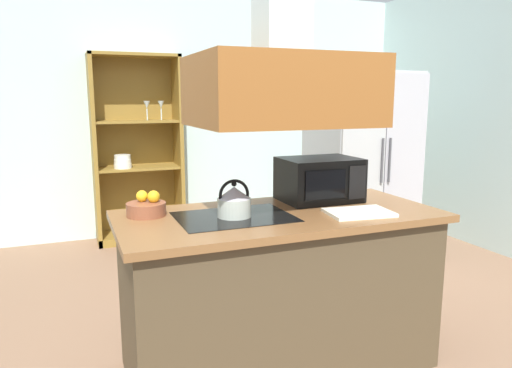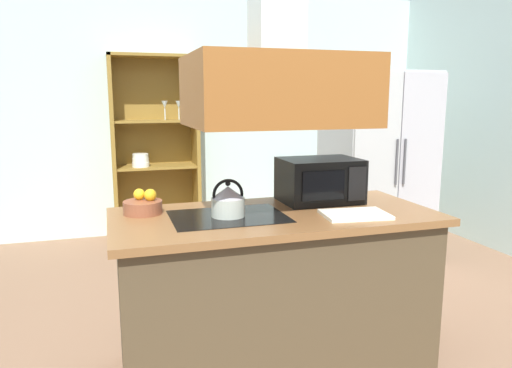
{
  "view_description": "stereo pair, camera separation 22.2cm",
  "coord_description": "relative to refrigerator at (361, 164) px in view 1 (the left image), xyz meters",
  "views": [
    {
      "loc": [
        -0.96,
        -2.38,
        1.52
      ],
      "look_at": [
        0.11,
        0.28,
        1.0
      ],
      "focal_mm": 33.58,
      "sensor_mm": 36.0,
      "label": 1
    },
    {
      "loc": [
        -0.75,
        -2.46,
        1.52
      ],
      "look_at": [
        0.11,
        0.28,
        1.0
      ],
      "focal_mm": 33.58,
      "sensor_mm": 36.0,
      "label": 2
    }
  ],
  "objects": [
    {
      "name": "fruit_bowl",
      "position": [
        -2.27,
        -1.38,
        0.07
      ],
      "size": [
        0.21,
        0.21,
        0.13
      ],
      "color": "brown",
      "rests_on": "kitchen_island"
    },
    {
      "name": "kettle",
      "position": [
        -1.85,
        -1.58,
        0.11
      ],
      "size": [
        0.18,
        0.18,
        0.2
      ],
      "color": "beige",
      "rests_on": "kitchen_island"
    },
    {
      "name": "microwave",
      "position": [
        -1.23,
        -1.38,
        0.15
      ],
      "size": [
        0.46,
        0.35,
        0.26
      ],
      "color": "black",
      "rests_on": "kitchen_island"
    },
    {
      "name": "refrigerator",
      "position": [
        0.0,
        0.0,
        0.0
      ],
      "size": [
        0.9,
        0.78,
        1.75
      ],
      "color": "#B1B5BA",
      "rests_on": "ground"
    },
    {
      "name": "kitchen_island",
      "position": [
        -1.59,
        -1.58,
        -0.42
      ],
      "size": [
        1.75,
        0.81,
        0.9
      ],
      "color": "#4E402B",
      "rests_on": "ground"
    },
    {
      "name": "range_hood",
      "position": [
        -1.59,
        -1.58,
        0.81
      ],
      "size": [
        0.9,
        0.7,
        1.33
      ],
      "color": "brown"
    },
    {
      "name": "dish_cabinet",
      "position": [
        -1.95,
        1.27,
        -0.0
      ],
      "size": [
        0.91,
        0.4,
        1.95
      ],
      "color": "olive",
      "rests_on": "ground"
    },
    {
      "name": "wall_back",
      "position": [
        -1.69,
        1.49,
        0.47
      ],
      "size": [
        6.0,
        0.12,
        2.7
      ],
      "primitive_type": "cube",
      "color": "silver",
      "rests_on": "ground"
    },
    {
      "name": "cutting_board",
      "position": [
        -1.2,
        -1.77,
        0.03
      ],
      "size": [
        0.37,
        0.28,
        0.02
      ],
      "primitive_type": "cube",
      "rotation": [
        0.0,
        0.0,
        -0.12
      ],
      "color": "white",
      "rests_on": "kitchen_island"
    },
    {
      "name": "ground_plane",
      "position": [
        -1.69,
        -1.51,
        -0.88
      ],
      "size": [
        7.8,
        7.8,
        0.0
      ],
      "primitive_type": "plane",
      "color": "#866149"
    }
  ]
}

